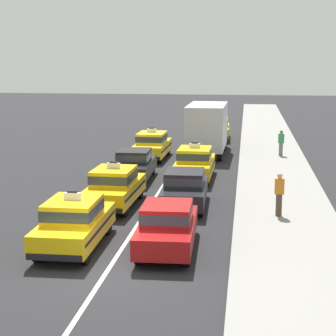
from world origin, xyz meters
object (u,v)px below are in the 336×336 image
(pedestrian_near_crosswalk, at_px, (279,194))
(taxi_left_second, at_px, (114,186))
(sedan_left_third, at_px, (134,164))
(taxi_right_third, at_px, (195,163))
(taxi_right_fifth, at_px, (217,128))
(taxi_left_fourth, at_px, (152,145))
(box_truck_right_fourth, at_px, (208,127))
(sedan_right_second, at_px, (185,188))
(pedestrian_mid_block, at_px, (281,143))
(sedan_right_nearest, at_px, (167,225))
(taxi_left_nearest, at_px, (74,222))

(pedestrian_near_crosswalk, bearing_deg, taxi_left_second, 170.79)
(sedan_left_third, xyz_separation_m, taxi_right_third, (3.03, 0.54, 0.03))
(sedan_left_third, relative_size, taxi_right_fifth, 0.94)
(taxi_left_fourth, xyz_separation_m, pedestrian_near_crosswalk, (7.04, -12.79, 0.13))
(taxi_left_fourth, xyz_separation_m, box_truck_right_fourth, (3.27, 2.27, 0.90))
(sedan_right_second, xyz_separation_m, pedestrian_mid_block, (4.65, 12.83, 0.10))
(taxi_right_fifth, distance_m, pedestrian_near_crosswalk, 22.18)
(taxi_left_fourth, bearing_deg, box_truck_right_fourth, 34.78)
(sedan_right_nearest, bearing_deg, box_truck_right_fourth, 89.92)
(taxi_right_fifth, height_order, pedestrian_mid_block, taxi_right_fifth)
(taxi_left_second, distance_m, box_truck_right_fourth, 14.30)
(taxi_left_second, distance_m, sedan_left_third, 5.38)
(taxi_left_nearest, height_order, taxi_right_third, same)
(sedan_right_second, bearing_deg, taxi_left_fourth, 105.74)
(taxi_left_second, bearing_deg, taxi_left_nearest, -91.34)
(box_truck_right_fourth, bearing_deg, sedan_left_third, -110.22)
(taxi_left_nearest, xyz_separation_m, taxi_right_third, (2.98, 11.37, 0.00))
(taxi_left_second, distance_m, sedan_right_second, 2.95)
(sedan_right_second, distance_m, pedestrian_near_crosswalk, 4.05)
(taxi_left_nearest, relative_size, sedan_right_nearest, 1.05)
(sedan_left_third, bearing_deg, taxi_left_second, -88.12)
(taxi_left_second, bearing_deg, sedan_left_third, 91.88)
(taxi_right_fifth, xyz_separation_m, pedestrian_mid_block, (4.36, -7.72, 0.07))
(pedestrian_near_crosswalk, distance_m, pedestrian_mid_block, 14.20)
(pedestrian_mid_block, bearing_deg, taxi_left_nearest, -112.60)
(sedan_left_third, bearing_deg, pedestrian_near_crosswalk, -43.00)
(taxi_left_fourth, distance_m, sedan_right_second, 11.88)
(sedan_left_third, height_order, pedestrian_mid_block, pedestrian_mid_block)
(taxi_left_second, height_order, taxi_right_fifth, same)
(taxi_left_second, xyz_separation_m, pedestrian_mid_block, (7.59, 13.08, 0.07))
(taxi_left_nearest, distance_m, taxi_right_fifth, 26.47)
(taxi_left_fourth, distance_m, taxi_right_third, 6.57)
(taxi_left_second, relative_size, pedestrian_near_crosswalk, 2.72)
(taxi_left_nearest, relative_size, pedestrian_mid_block, 2.88)
(pedestrian_near_crosswalk, bearing_deg, pedestrian_mid_block, 86.66)
(taxi_left_second, xyz_separation_m, sedan_right_second, (2.94, 0.25, -0.03))
(sedan_left_third, distance_m, sedan_right_nearest, 11.15)
(taxi_left_fourth, height_order, pedestrian_near_crosswalk, taxi_left_fourth)
(sedan_left_third, height_order, sedan_right_second, same)
(box_truck_right_fourth, bearing_deg, sedan_right_nearest, -90.08)
(sedan_right_nearest, relative_size, pedestrian_mid_block, 2.74)
(sedan_right_nearest, bearing_deg, sedan_left_third, 106.33)
(taxi_left_nearest, bearing_deg, sedan_left_third, 90.25)
(taxi_left_fourth, height_order, sedan_right_nearest, taxi_left_fourth)
(sedan_right_nearest, distance_m, pedestrian_near_crosswalk, 5.69)
(taxi_left_second, bearing_deg, taxi_right_fifth, 81.17)
(taxi_left_nearest, distance_m, sedan_right_second, 6.48)
(taxi_left_second, xyz_separation_m, taxi_right_fifth, (3.23, 20.80, 0.00))
(sedan_right_second, distance_m, taxi_right_fifth, 20.55)
(taxi_right_third, bearing_deg, taxi_left_nearest, -104.70)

